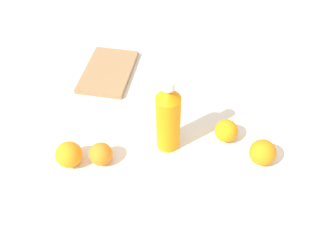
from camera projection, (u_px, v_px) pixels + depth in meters
The scene contains 7 objects.
ground_plane at pixel (159, 145), 1.03m from camera, with size 2.40×2.40×0.00m, color silver.
water_bottle at pixel (168, 117), 0.94m from camera, with size 0.07×0.07×0.26m.
orange_0 at pixel (226, 131), 1.02m from camera, with size 0.07×0.07×0.07m, color orange.
orange_1 at pixel (263, 152), 0.96m from camera, with size 0.08×0.08×0.08m, color orange.
orange_2 at pixel (101, 154), 0.96m from camera, with size 0.07×0.07×0.07m, color orange.
orange_3 at pixel (69, 155), 0.96m from camera, with size 0.08×0.08×0.08m, color orange.
cutting_board at pixel (108, 71), 1.24m from camera, with size 0.25×0.17×0.02m, color #99724C.
Camera 1 is at (-0.62, 0.10, 0.82)m, focal length 35.87 mm.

